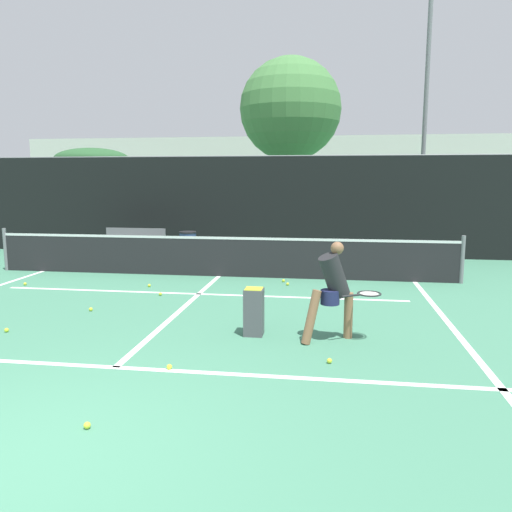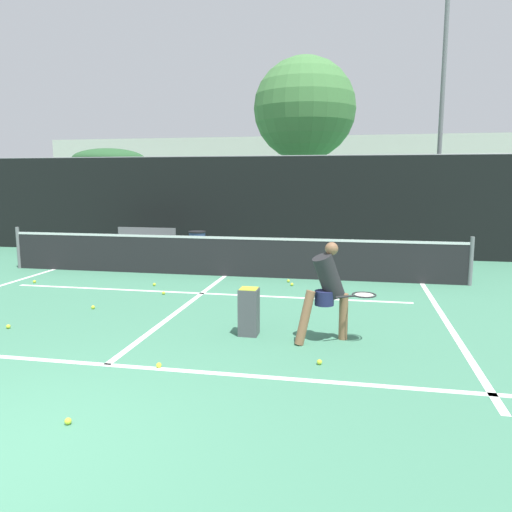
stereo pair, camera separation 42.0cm
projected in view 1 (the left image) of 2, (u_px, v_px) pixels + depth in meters
ground_plane at (8, 463)px, 4.09m from camera, size 100.00×100.00×0.00m
court_baseline_near at (116, 367)px, 6.15m from camera, size 11.00×0.10×0.01m
court_service_line at (199, 294)px, 10.05m from camera, size 8.25×0.10×0.01m
court_center_mark at (184, 307)px, 9.01m from camera, size 0.10×5.85×0.01m
court_sideline_right at (444, 317)px, 8.36m from camera, size 0.10×6.85×0.01m
net at (219, 255)px, 11.78m from camera, size 11.09×0.09×1.07m
fence_back at (244, 206)px, 15.07m from camera, size 24.00×0.06×2.98m
player_practicing at (334, 288)px, 7.07m from camera, size 1.20×0.62×1.43m
tennis_ball_scattered_0 at (149, 285)px, 10.69m from camera, size 0.07×0.07×0.07m
tennis_ball_scattered_3 at (160, 294)px, 9.91m from camera, size 0.07×0.07×0.07m
tennis_ball_scattered_4 at (329, 361)px, 6.29m from camera, size 0.07×0.07×0.07m
tennis_ball_scattered_5 at (169, 367)px, 6.09m from camera, size 0.07×0.07×0.07m
tennis_ball_scattered_6 at (283, 281)px, 11.21m from camera, size 0.07×0.07×0.07m
tennis_ball_scattered_7 at (7, 330)px, 7.56m from camera, size 0.07×0.07×0.07m
tennis_ball_scattered_8 at (288, 284)px, 10.85m from camera, size 0.07×0.07×0.07m
tennis_ball_scattered_9 at (91, 309)px, 8.76m from camera, size 0.07×0.07×0.07m
tennis_ball_scattered_10 at (25, 284)px, 10.86m from camera, size 0.07×0.07×0.07m
tennis_ball_scattered_11 at (87, 425)px, 4.64m from camera, size 0.07×0.07×0.07m
ball_hopper at (254, 311)px, 7.38m from camera, size 0.28×0.28×0.71m
courtside_bench at (135, 242)px, 14.58m from camera, size 1.83×0.41×0.86m
trash_bin at (188, 246)px, 14.05m from camera, size 0.49×0.49×0.83m
parked_car at (263, 224)px, 19.25m from camera, size 1.68×4.14×1.33m
floodlight_mast at (427, 82)px, 17.99m from camera, size 1.10×0.24×9.15m
tree_west at (290, 110)px, 19.42m from camera, size 3.95×3.95×6.94m
tree_mid at (92, 160)px, 21.01m from camera, size 3.04×3.04×3.57m
building_far at (291, 175)px, 33.28m from camera, size 36.00×2.40×4.97m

